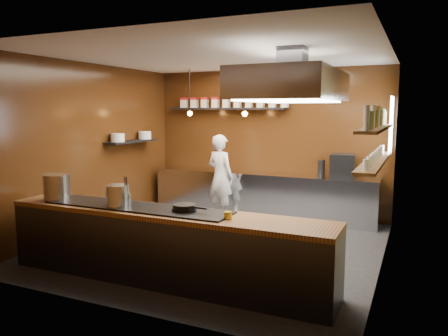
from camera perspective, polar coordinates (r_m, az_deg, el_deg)
The scene contains 26 objects.
floor at distance 7.16m, azimuth -0.92°, elevation -10.07°, with size 5.00×5.00×0.00m, color black.
back_wall at distance 9.17m, azimuth 5.70°, elevation 3.35°, with size 5.00×5.00×0.00m, color #321809.
left_wall at distance 8.23m, azimuth -16.93°, elevation 2.57°, with size 5.00×5.00×0.00m, color #321809.
right_wall at distance 6.23m, azimuth 20.37°, elevation 0.90°, with size 5.00×5.00×0.00m, color #413C25.
ceiling at distance 6.87m, azimuth -0.98°, elevation 14.50°, with size 5.00×5.00×0.00m, color silver.
window_pane at distance 7.90m, azimuth 20.99°, elevation 5.11°, with size 1.00×1.00×0.00m, color white.
prep_counter at distance 9.00m, azimuth 4.95°, elevation -3.46°, with size 4.60×0.65×0.90m, color silver.
pass_counter at distance 5.68m, azimuth -7.93°, elevation -9.98°, with size 4.40×0.72×0.94m.
tin_shelf at distance 9.34m, azimuth 0.20°, elevation 7.76°, with size 2.60×0.26×0.04m, color black.
plate_shelf at distance 8.91m, azimuth -11.94°, elevation 3.42°, with size 0.30×1.40×0.04m, color black.
bottle_shelf_upper at distance 6.51m, azimuth 19.31°, elevation 4.93°, with size 0.26×2.80×0.04m, color brown.
bottle_shelf_lower at distance 6.54m, azimuth 19.13°, elevation 0.82°, with size 0.26×2.80×0.04m, color brown.
extractor_hood at distance 6.00m, azimuth 8.86°, elevation 10.66°, with size 1.20×2.00×0.72m.
pendant_left at distance 8.97m, azimuth -4.48°, elevation 7.44°, with size 0.10×0.10×0.95m.
pendant_right at distance 8.47m, azimuth 2.73°, elevation 7.44°, with size 0.10×0.10×0.95m.
storage_tins at distance 9.29m, azimuth 1.05°, elevation 8.57°, with size 2.43×0.13×0.22m.
plate_stacks at distance 8.90m, azimuth -11.95°, elevation 4.06°, with size 0.26×1.16×0.16m.
bottles at distance 6.50m, azimuth 19.37°, elevation 6.16°, with size 0.06×2.66×0.24m.
wine_glasses at distance 6.53m, azimuth 19.16°, elevation 1.56°, with size 0.07×2.37×0.13m.
stockpot_large at distance 6.52m, azimuth -21.02°, elevation -2.28°, with size 0.36×0.36×0.35m, color #B5B7BD.
stockpot_small at distance 5.81m, azimuth -13.73°, elevation -3.50°, with size 0.30×0.30×0.28m, color silver.
utensil_crock at distance 5.81m, azimuth -12.65°, elevation -4.06°, with size 0.12×0.12×0.16m, color silver.
frying_pan at distance 5.44m, azimuth -5.16°, elevation -5.15°, with size 0.48×0.31×0.08m.
butter_jar at distance 5.09m, azimuth 0.53°, elevation -6.20°, with size 0.09×0.09×0.08m, color yellow.
espresso_machine at distance 8.55m, azimuth 15.18°, elevation 0.28°, with size 0.45×0.42×0.45m, color black.
chef at distance 8.73m, azimuth -0.47°, elevation -1.15°, with size 0.62×0.40×1.69m, color white.
Camera 1 is at (2.90, -6.18, 2.18)m, focal length 35.00 mm.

